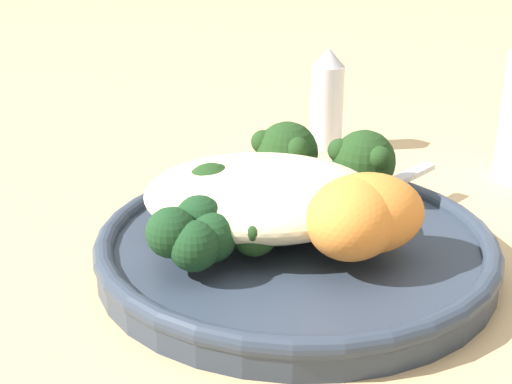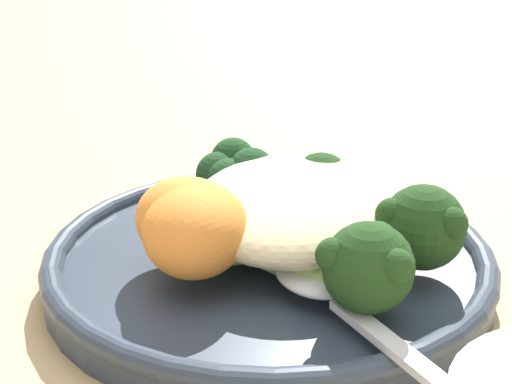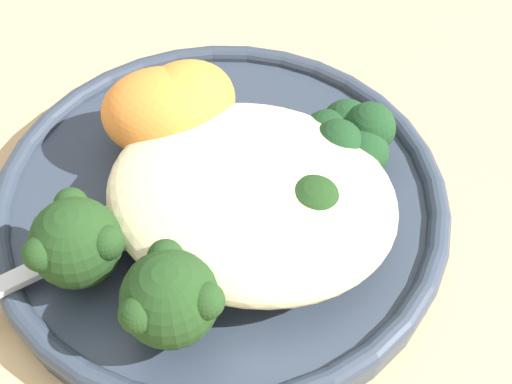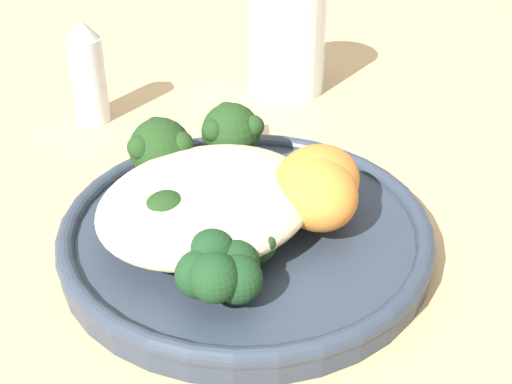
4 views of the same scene
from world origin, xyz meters
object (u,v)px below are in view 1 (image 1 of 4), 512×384
Objects in this scene: sweet_potato_chunk_0 at (366,213)px; salt_shaker at (327,100)px; spoon at (358,197)px; broccoli_stalk_1 at (294,164)px; broccoli_stalk_0 at (362,165)px; kale_tuft at (190,233)px; broccoli_stalk_3 at (230,197)px; sweet_potato_chunk_1 at (353,218)px; broccoli_stalk_4 at (285,227)px; plate at (287,246)px; quinoa_mound at (261,194)px; broccoli_stalk_2 at (275,194)px.

salt_shaker is (-0.01, 0.24, -0.00)m from sweet_potato_chunk_0.
broccoli_stalk_1 is at bearing 103.24° from spoon.
salt_shaker is at bearing 44.29° from spoon.
kale_tuft is (-0.10, -0.10, -0.00)m from broccoli_stalk_0.
broccoli_stalk_0 is 0.09m from broccoli_stalk_3.
salt_shaker reaches higher than spoon.
broccoli_stalk_0 is 0.85× the size of broccoli_stalk_1.
broccoli_stalk_1 is at bearing 109.48° from sweet_potato_chunk_1.
broccoli_stalk_3 is at bearing 150.89° from sweet_potato_chunk_1.
broccoli_stalk_1 is 1.83× the size of sweet_potato_chunk_0.
sweet_potato_chunk_1 is at bearing 133.14° from broccoli_stalk_4.
plate is 0.03m from broccoli_stalk_4.
broccoli_stalk_0 is 1.03× the size of broccoli_stalk_3.
plate is 4.91× the size of kale_tuft.
broccoli_stalk_3 reaches higher than broccoli_stalk_4.
plate is at bearing -35.44° from quinoa_mound.
spoon is at bearing 27.72° from quinoa_mound.
broccoli_stalk_2 is at bearing -113.74° from broccoli_stalk_4.
kale_tuft is at bearing -12.86° from broccoli_stalk_4.
broccoli_stalk_1 is 0.12m from kale_tuft.
broccoli_stalk_0 is 1.28× the size of broccoli_stalk_2.
quinoa_mound reaches higher than broccoli_stalk_2.
sweet_potato_chunk_1 reaches higher than broccoli_stalk_2.
broccoli_stalk_4 is 1.18× the size of sweet_potato_chunk_0.
sweet_potato_chunk_1 is (0.04, -0.01, 0.01)m from broccoli_stalk_4.
broccoli_stalk_1 is at bearing 114.80° from sweet_potato_chunk_0.
sweet_potato_chunk_1 is 0.25m from salt_shaker.
broccoli_stalk_0 is 0.07m from broccoli_stalk_2.
broccoli_stalk_2 is 0.03m from broccoli_stalk_3.
broccoli_stalk_1 is 0.07m from broccoli_stalk_3.
broccoli_stalk_2 is (-0.01, 0.02, 0.03)m from plate.
broccoli_stalk_1 is at bearing 102.30° from broccoli_stalk_0.
sweet_potato_chunk_1 is (0.07, -0.04, 0.01)m from broccoli_stalk_3.
broccoli_stalk_4 is at bearing 177.88° from sweet_potato_chunk_0.
broccoli_stalk_2 reaches higher than spoon.
broccoli_stalk_3 reaches higher than spoon.
broccoli_stalk_4 is (-0.00, -0.02, 0.02)m from plate.
broccoli_stalk_3 reaches higher than quinoa_mound.
kale_tuft reaches higher than broccoli_stalk_4.
quinoa_mound is 1.59× the size of salt_shaker.
sweet_potato_chunk_0 is at bearing -28.66° from plate.
sweet_potato_chunk_0 is 0.60× the size of spoon.
plate is 0.06m from sweet_potato_chunk_0.
broccoli_stalk_3 is at bearing 125.43° from broccoli_stalk_1.
kale_tuft reaches higher than plate.
broccoli_stalk_1 is 0.05m from spoon.
sweet_potato_chunk_1 is at bearing 162.78° from broccoli_stalk_2.
salt_shaker reaches higher than quinoa_mound.
sweet_potato_chunk_0 reaches higher than quinoa_mound.
broccoli_stalk_0 is at bearing 45.85° from kale_tuft.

